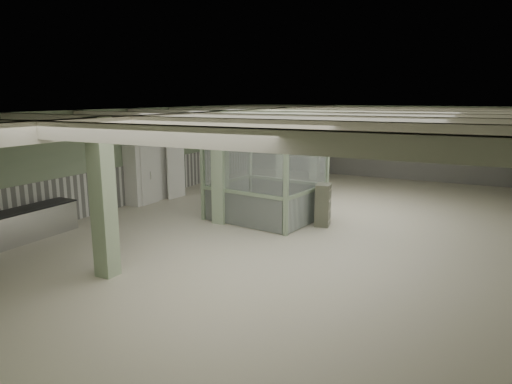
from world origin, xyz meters
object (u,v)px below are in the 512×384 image
at_px(filing_cabinet, 323,205).
at_px(prep_counter, 1,231).
at_px(walkin_cooler, 153,171).
at_px(guard_booth, 266,164).

bearing_deg(filing_cabinet, prep_counter, -149.97).
xyz_separation_m(walkin_cooler, guard_booth, (5.18, -0.53, 0.68)).
distance_m(walkin_cooler, guard_booth, 5.25).
xyz_separation_m(guard_booth, filing_cabinet, (2.01, 0.04, -1.18)).
distance_m(prep_counter, walkin_cooler, 6.54).
relative_size(prep_counter, guard_booth, 1.20).
relative_size(walkin_cooler, guard_booth, 0.67).
distance_m(walkin_cooler, filing_cabinet, 7.22).
bearing_deg(walkin_cooler, filing_cabinet, -3.95).
relative_size(walkin_cooler, filing_cabinet, 1.91).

